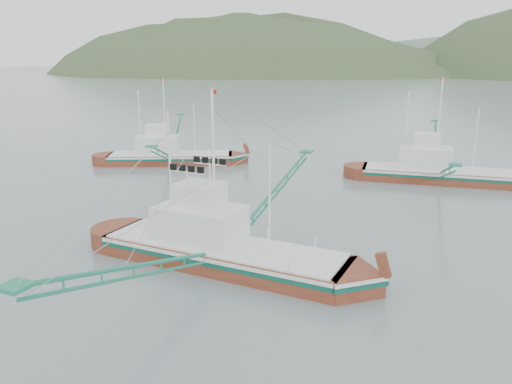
% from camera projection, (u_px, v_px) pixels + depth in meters
% --- Properties ---
extents(ground, '(1200.00, 1200.00, 0.00)m').
position_uv_depth(ground, '(217.00, 261.00, 32.45)').
color(ground, slate).
rests_on(ground, ground).
extents(main_boat, '(16.37, 29.50, 11.93)m').
position_uv_depth(main_boat, '(219.00, 239.00, 31.58)').
color(main_boat, maroon).
rests_on(main_boat, ground).
extents(bg_boat_right, '(16.43, 28.76, 11.71)m').
position_uv_depth(bg_boat_right, '(438.00, 164.00, 52.84)').
color(bg_boat_right, maroon).
rests_on(bg_boat_right, ground).
extents(bg_boat_left, '(16.89, 25.86, 11.18)m').
position_uv_depth(bg_boat_left, '(169.00, 145.00, 61.76)').
color(bg_boat_left, maroon).
rests_on(bg_boat_left, ground).
extents(headland_left, '(448.00, 308.00, 210.00)m').
position_uv_depth(headland_left, '(239.00, 73.00, 420.83)').
color(headland_left, '#354A26').
rests_on(headland_left, ground).
extents(ridge_distant, '(960.00, 400.00, 240.00)m').
position_uv_depth(ridge_distant, '(510.00, 70.00, 510.66)').
color(ridge_distant, slate).
rests_on(ridge_distant, ground).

